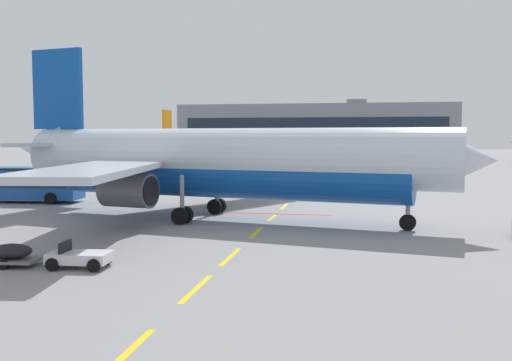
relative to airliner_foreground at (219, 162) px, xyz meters
The scene contains 6 objects.
apron_paint_markings 18.80m from the airliner_foreground, 79.24° to the left, with size 8.00×94.83×0.01m.
airliner_foreground is the anchor object (origin of this frame).
airliner_mid_left 67.16m from the airliner_foreground, 108.91° to the left, with size 28.31×28.43×9.98m.
apron_shuttle_bus 21.28m from the airliner_foreground, 161.63° to the left, with size 12.23×3.89×3.00m.
fuel_service_truck 27.30m from the airliner_foreground, 135.69° to the left, with size 5.26×7.34×3.14m.
terminal_satellite 139.85m from the airliner_foreground, 91.72° to the left, with size 83.47×20.79×16.91m.
Camera 1 is at (23.91, -18.28, 5.67)m, focal length 39.44 mm.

